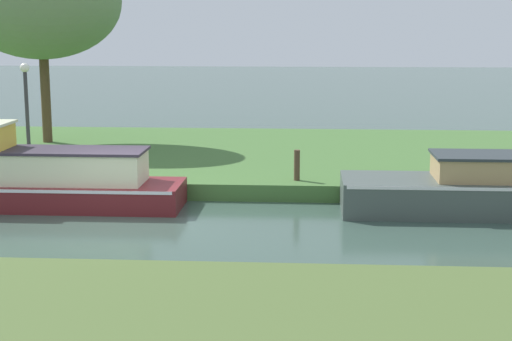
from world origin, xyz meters
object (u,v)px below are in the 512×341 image
at_px(maroon_barge, 31,180).
at_px(lamp_post, 26,101).
at_px(slate_narrowboat, 501,189).
at_px(mooring_post_far, 297,165).
at_px(willow_tree_left, 40,2).

bearing_deg(maroon_barge, lamp_post, 110.38).
bearing_deg(lamp_post, slate_narrowboat, -13.99).
distance_m(maroon_barge, mooring_post_far, 6.18).
distance_m(lamp_post, mooring_post_far, 7.35).
distance_m(willow_tree_left, lamp_post, 5.00).
distance_m(maroon_barge, lamp_post, 3.43).
bearing_deg(maroon_barge, slate_narrowboat, -0.00).
relative_size(willow_tree_left, lamp_post, 2.26).
bearing_deg(slate_narrowboat, mooring_post_far, 162.21).
bearing_deg(willow_tree_left, maroon_barge, -74.16).
height_order(slate_narrowboat, mooring_post_far, slate_narrowboat).
bearing_deg(slate_narrowboat, maroon_barge, 180.00).
height_order(willow_tree_left, lamp_post, willow_tree_left).
xyz_separation_m(slate_narrowboat, lamp_post, (-11.57, 2.88, 1.56)).
relative_size(slate_narrowboat, willow_tree_left, 1.09).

